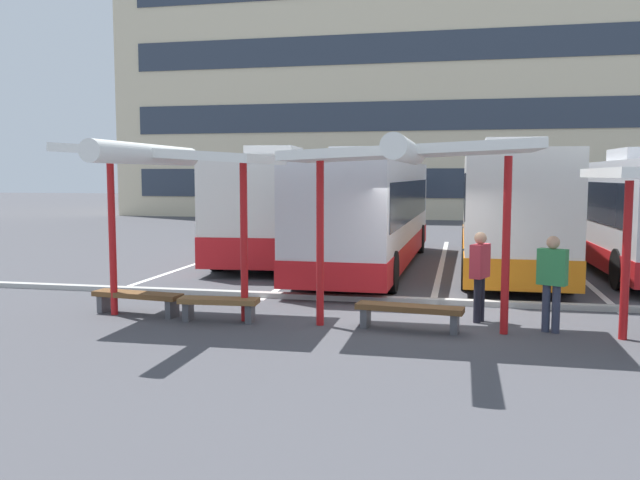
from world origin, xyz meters
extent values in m
plane|color=#47474C|center=(0.00, 0.00, 0.00)|extent=(160.00, 160.00, 0.00)
cube|color=beige|center=(0.00, 34.90, 10.32)|extent=(44.80, 12.54, 20.64)
cube|color=#2D3847|center=(0.00, 28.60, 2.27)|extent=(41.21, 0.08, 1.82)
cube|color=#2D3847|center=(0.00, 28.60, 6.40)|extent=(41.21, 0.08, 1.82)
cube|color=#2D3847|center=(0.00, 28.60, 10.53)|extent=(41.21, 0.08, 1.82)
cube|color=silver|center=(-5.46, 9.24, 1.80)|extent=(3.28, 11.54, 3.04)
cube|color=red|center=(-5.46, 9.24, 0.70)|extent=(3.33, 11.58, 0.85)
cube|color=black|center=(-5.46, 9.24, 2.29)|extent=(3.25, 10.63, 0.96)
cube|color=black|center=(-5.86, 14.89, 2.16)|extent=(2.20, 0.23, 1.82)
cube|color=silver|center=(-5.36, 7.82, 3.50)|extent=(1.65, 2.30, 0.36)
cylinder|color=black|center=(-6.90, 13.25, 0.50)|extent=(0.37, 1.02, 1.00)
cylinder|color=black|center=(-4.60, 13.41, 0.50)|extent=(0.37, 1.02, 1.00)
cylinder|color=black|center=(-6.33, 5.07, 0.50)|extent=(0.37, 1.02, 1.00)
cylinder|color=black|center=(-4.03, 5.23, 0.50)|extent=(0.37, 1.02, 1.00)
cube|color=silver|center=(-2.08, 6.67, 1.71)|extent=(2.66, 11.63, 2.87)
cube|color=red|center=(-2.08, 6.67, 0.59)|extent=(2.70, 11.67, 0.63)
cube|color=black|center=(-2.08, 6.67, 2.04)|extent=(2.67, 10.70, 1.13)
cube|color=black|center=(-1.97, 12.43, 2.06)|extent=(2.15, 0.12, 1.72)
cube|color=silver|center=(-2.10, 5.22, 3.33)|extent=(1.51, 2.23, 0.36)
cylinder|color=black|center=(-3.12, 10.88, 0.50)|extent=(0.32, 1.01, 1.00)
cylinder|color=black|center=(-0.88, 10.84, 0.50)|extent=(0.32, 1.01, 1.00)
cylinder|color=black|center=(-3.28, 2.50, 0.50)|extent=(0.32, 1.01, 1.00)
cylinder|color=black|center=(-1.03, 2.46, 0.50)|extent=(0.32, 1.01, 1.00)
cube|color=silver|center=(1.89, 6.83, 1.82)|extent=(2.50, 10.31, 3.09)
cube|color=orange|center=(1.89, 6.83, 0.62)|extent=(2.54, 10.35, 0.69)
cube|color=black|center=(1.89, 6.83, 2.27)|extent=(2.53, 9.49, 1.09)
cube|color=black|center=(1.90, 11.95, 2.19)|extent=(2.18, 0.09, 1.85)
cube|color=silver|center=(1.89, 5.54, 3.54)|extent=(1.49, 2.20, 0.36)
cylinder|color=black|center=(0.76, 10.38, 0.50)|extent=(0.30, 1.00, 1.00)
cylinder|color=black|center=(3.04, 10.37, 0.50)|extent=(0.30, 1.00, 1.00)
cylinder|color=black|center=(0.74, 3.28, 0.50)|extent=(0.30, 1.00, 1.00)
cylinder|color=black|center=(3.02, 3.27, 0.50)|extent=(0.30, 1.00, 1.00)
cube|color=silver|center=(5.35, 7.87, 1.70)|extent=(2.77, 10.86, 2.85)
cube|color=red|center=(5.35, 7.87, 0.57)|extent=(2.81, 10.90, 0.59)
cube|color=black|center=(5.35, 7.87, 2.04)|extent=(2.77, 9.99, 1.08)
cube|color=black|center=(5.18, 13.23, 2.04)|extent=(2.14, 0.15, 1.71)
cylinder|color=black|center=(4.12, 11.63, 0.50)|extent=(0.33, 1.01, 1.00)
cylinder|color=black|center=(6.35, 11.70, 0.50)|extent=(0.33, 1.01, 1.00)
cylinder|color=black|center=(4.35, 4.05, 0.50)|extent=(0.33, 1.01, 1.00)
cube|color=white|center=(-7.52, 7.93, 0.00)|extent=(0.16, 14.00, 0.01)
cube|color=white|center=(-3.76, 7.93, 0.00)|extent=(0.16, 14.00, 0.01)
cube|color=white|center=(0.00, 7.93, 0.00)|extent=(0.16, 14.00, 0.01)
cube|color=white|center=(3.76, 7.93, 0.00)|extent=(0.16, 14.00, 0.01)
cylinder|color=red|center=(-6.15, -1.12, 1.54)|extent=(0.14, 0.14, 3.07)
cylinder|color=red|center=(-3.43, -1.12, 1.54)|extent=(0.14, 0.14, 3.07)
cube|color=white|center=(-4.79, -1.12, 3.15)|extent=(3.72, 2.58, 0.38)
cylinder|color=white|center=(-4.79, -2.25, 3.12)|extent=(0.36, 3.72, 0.36)
cube|color=brown|center=(-5.69, -1.03, 0.40)|extent=(1.92, 0.66, 0.10)
cube|color=#4C4C51|center=(-6.48, -0.93, 0.17)|extent=(0.16, 0.35, 0.35)
cube|color=#4C4C51|center=(-4.91, -1.14, 0.17)|extent=(0.16, 0.35, 0.35)
cube|color=brown|center=(-3.89, -1.28, 0.40)|extent=(1.54, 0.52, 0.10)
cube|color=#4C4C51|center=(-4.50, -1.32, 0.17)|extent=(0.14, 0.34, 0.35)
cube|color=#4C4C51|center=(-3.29, -1.24, 0.17)|extent=(0.14, 0.34, 0.35)
cylinder|color=red|center=(-1.96, -1.17, 1.55)|extent=(0.14, 0.14, 3.09)
cylinder|color=red|center=(1.33, -1.17, 1.55)|extent=(0.14, 0.14, 3.09)
cube|color=white|center=(-0.31, -1.17, 3.17)|extent=(4.29, 2.43, 0.34)
cylinder|color=white|center=(-0.31, -2.24, 3.14)|extent=(0.36, 4.29, 0.36)
cube|color=brown|center=(-0.31, -1.23, 0.40)|extent=(1.95, 0.66, 0.10)
cube|color=#4C4C51|center=(-1.11, -1.13, 0.17)|extent=(0.16, 0.35, 0.35)
cube|color=#4C4C51|center=(0.49, -1.33, 0.17)|extent=(0.16, 0.35, 0.35)
cylinder|color=red|center=(3.27, -1.16, 1.34)|extent=(0.14, 0.14, 2.68)
cube|color=#ADADA8|center=(0.00, 1.30, 0.06)|extent=(44.00, 0.24, 0.12)
cylinder|color=#33384C|center=(2.22, -0.92, 0.42)|extent=(0.14, 0.14, 0.85)
cylinder|color=#33384C|center=(2.06, -0.85, 0.42)|extent=(0.14, 0.14, 0.85)
cube|color=#338C4C|center=(2.14, -0.88, 1.16)|extent=(0.54, 0.40, 0.63)
sphere|color=tan|center=(2.14, -0.88, 1.59)|extent=(0.23, 0.23, 0.23)
cylinder|color=black|center=(0.96, -0.21, 0.42)|extent=(0.14, 0.14, 0.84)
cylinder|color=black|center=(0.89, -0.37, 0.42)|extent=(0.14, 0.14, 0.84)
cube|color=#BF333F|center=(0.92, -0.29, 1.16)|extent=(0.40, 0.54, 0.63)
sphere|color=tan|center=(0.92, -0.29, 1.59)|extent=(0.23, 0.23, 0.23)
camera|label=1|loc=(0.56, -13.00, 2.76)|focal=37.35mm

